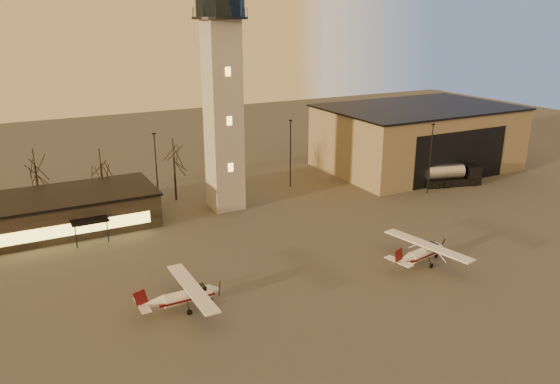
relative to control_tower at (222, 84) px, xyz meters
name	(u,v)px	position (x,y,z in m)	size (l,w,h in m)	color
ground	(357,309)	(0.00, -30.00, -16.33)	(220.00, 220.00, 0.00)	#3D3A38
control_tower	(222,84)	(0.00, 0.00, 0.00)	(6.80, 6.80, 32.60)	#A29F9A
hangar	(417,137)	(36.00, 3.98, -11.17)	(30.60, 20.60, 10.30)	#807153
terminal	(46,214)	(-21.99, 1.98, -14.17)	(25.40, 12.20, 4.30)	black
light_poles	(226,166)	(0.50, 1.00, -10.92)	(58.50, 12.25, 10.14)	black
tree_row	(103,161)	(-13.70, 9.16, -10.39)	(37.20, 9.20, 8.80)	black
cessna_front	(425,254)	(11.57, -25.65, -15.34)	(8.29, 10.43, 2.87)	white
cessna_rear	(189,298)	(-12.94, -23.00, -15.37)	(7.99, 10.11, 2.80)	silver
fuel_truck	(451,177)	(33.83, -6.57, -15.04)	(9.14, 4.65, 3.26)	black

